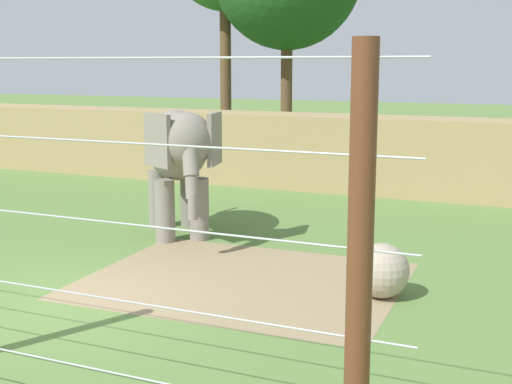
{
  "coord_description": "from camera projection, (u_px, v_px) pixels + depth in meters",
  "views": [
    {
      "loc": [
        7.07,
        -8.47,
        3.75
      ],
      "look_at": [
        1.92,
        3.24,
        1.4
      ],
      "focal_mm": 49.24,
      "sensor_mm": 36.0,
      "label": 1
    }
  ],
  "objects": [
    {
      "name": "elephant",
      "position": [
        179.0,
        152.0,
        15.12
      ],
      "size": [
        2.95,
        3.32,
        2.81
      ],
      "color": "gray",
      "rests_on": "ground"
    },
    {
      "name": "dirt_patch",
      "position": [
        243.0,
        280.0,
        12.3
      ],
      "size": [
        5.54,
        4.55,
        0.01
      ],
      "primitive_type": "cube",
      "rotation": [
        0.0,
        0.0,
        0.03
      ],
      "color": "#937F5B",
      "rests_on": "ground"
    },
    {
      "name": "ground_plane",
      "position": [
        63.0,
        304.0,
        11.1
      ],
      "size": [
        120.0,
        120.0,
        0.0
      ],
      "primitive_type": "plane",
      "color": "#5B7F3D"
    },
    {
      "name": "embankment_wall",
      "position": [
        310.0,
        151.0,
        21.39
      ],
      "size": [
        36.0,
        1.8,
        2.22
      ],
      "primitive_type": "cube",
      "color": "tan",
      "rests_on": "ground"
    },
    {
      "name": "enrichment_ball",
      "position": [
        382.0,
        271.0,
        11.34
      ],
      "size": [
        0.9,
        0.9,
        0.9
      ],
      "primitive_type": "sphere",
      "color": "tan",
      "rests_on": "ground"
    }
  ]
}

